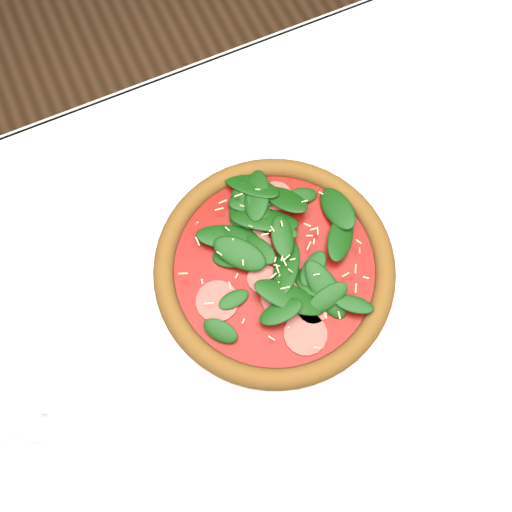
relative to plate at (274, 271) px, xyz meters
name	(u,v)px	position (x,y,z in m)	size (l,w,h in m)	color
ground	(271,366)	(0.00, -0.02, -0.76)	(6.00, 6.00, 0.00)	brown
dining_table	(281,305)	(0.00, -0.02, -0.11)	(1.21, 0.81, 0.75)	silver
plate	(274,271)	(0.00, 0.00, 0.00)	(0.39, 0.39, 0.02)	white
pizza	(274,266)	(0.00, 0.00, 0.02)	(0.41, 0.41, 0.04)	#9B5F25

